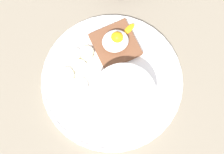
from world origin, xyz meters
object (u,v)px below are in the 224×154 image
object	(u,v)px
banana_slice_left	(74,55)
banana_slice_inner	(87,53)
banana_slice_right	(79,86)
toast_slice	(115,45)
banana_slice_front	(80,67)
oatmeal_bowl	(123,97)
banana_slice_back	(66,76)
poached_egg	(116,40)

from	to	relation	value
banana_slice_left	banana_slice_inner	xyz separation A→B (cm)	(2.39, -0.69, 0.39)
banana_slice_right	banana_slice_inner	bearing A→B (deg)	59.40
toast_slice	banana_slice_front	xyz separation A→B (cm)	(-7.98, -2.03, -0.32)
toast_slice	oatmeal_bowl	bearing A→B (deg)	-101.10
banana_slice_front	banana_slice_back	bearing A→B (deg)	-162.88
poached_egg	banana_slice_front	xyz separation A→B (cm)	(-8.12, -2.11, -2.33)
oatmeal_bowl	banana_slice_front	world-z (taller)	oatmeal_bowl
toast_slice	banana_slice_inner	size ratio (longest dim) A/B	2.38
banana_slice_front	banana_slice_right	world-z (taller)	banana_slice_right
oatmeal_bowl	banana_slice_right	bearing A→B (deg)	143.89
banana_slice_back	banana_slice_inner	bearing A→B (deg)	30.25
banana_slice_front	banana_slice_left	xyz separation A→B (cm)	(-0.28, 2.77, -0.04)
poached_egg	banana_slice_right	xyz separation A→B (cm)	(-9.42, -5.79, -2.26)
poached_egg	banana_slice_left	world-z (taller)	poached_egg
oatmeal_bowl	banana_slice_back	bearing A→B (deg)	138.39
banana_slice_front	banana_slice_right	xyz separation A→B (cm)	(-1.30, -3.68, 0.08)
banana_slice_left	banana_slice_front	bearing A→B (deg)	-84.22
banana_slice_right	banana_slice_inner	size ratio (longest dim) A/B	1.12
poached_egg	banana_slice_right	size ratio (longest dim) A/B	1.81
oatmeal_bowl	poached_egg	bearing A→B (deg)	78.27
toast_slice	banana_slice_back	size ratio (longest dim) A/B	2.63
oatmeal_bowl	banana_slice_back	size ratio (longest dim) A/B	3.36
banana_slice_front	banana_slice_right	size ratio (longest dim) A/B	0.91
oatmeal_bowl	banana_slice_inner	xyz separation A→B (cm)	(-3.73, 10.96, -2.06)
banana_slice_back	toast_slice	bearing A→B (deg)	15.09
poached_egg	banana_slice_back	size ratio (longest dim) A/B	2.25
banana_slice_back	banana_slice_right	size ratio (longest dim) A/B	0.81
banana_slice_right	banana_slice_front	bearing A→B (deg)	70.59
banana_slice_left	banana_slice_back	bearing A→B (deg)	-127.08
banana_slice_left	banana_slice_right	size ratio (longest dim) A/B	0.85
banana_slice_front	banana_slice_inner	size ratio (longest dim) A/B	1.02
poached_egg	banana_slice_back	xyz separation A→B (cm)	(-11.21, -3.06, -2.25)
oatmeal_bowl	toast_slice	xyz separation A→B (cm)	(2.14, 10.92, -2.09)
banana_slice_left	banana_slice_right	world-z (taller)	banana_slice_right
oatmeal_bowl	banana_slice_inner	bearing A→B (deg)	108.80
banana_slice_left	banana_slice_back	size ratio (longest dim) A/B	1.05
oatmeal_bowl	banana_slice_inner	distance (cm)	11.76
poached_egg	banana_slice_front	size ratio (longest dim) A/B	1.99
oatmeal_bowl	toast_slice	size ratio (longest dim) A/B	1.28
toast_slice	poached_egg	distance (cm)	2.02
toast_slice	banana_slice_front	distance (cm)	8.25
oatmeal_bowl	toast_slice	distance (cm)	11.32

